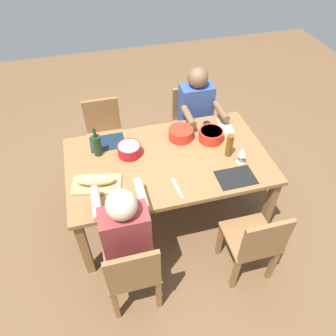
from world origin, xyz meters
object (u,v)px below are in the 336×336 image
object	(u,v)px
chair_far_right	(191,120)
diner_near_left	(126,235)
bread_loaf	(96,180)
cup_far_right	(206,126)
chair_near_left	(133,272)
serving_bowl_fruit	(211,135)
beer_bottle	(229,146)
chair_far_left	(105,133)
serving_bowl_pasta	(129,150)
wine_glass	(242,153)
wine_bottle	(97,145)
napkin_stack	(225,129)
diner_far_right	(197,113)
serving_bowl_salad	(181,133)
chair_near_right	(255,242)
cutting_board	(97,184)
dining_table	(168,165)

from	to	relation	value
chair_far_right	diner_near_left	size ratio (longest dim) A/B	0.71
bread_loaf	cup_far_right	distance (m)	1.22
chair_near_left	diner_near_left	xyz separation A→B (m)	(-0.00, 0.18, 0.21)
serving_bowl_fruit	beer_bottle	bearing A→B (deg)	-72.19
chair_far_left	diner_near_left	distance (m)	1.53
serving_bowl_pasta	chair_near_left	bearing A→B (deg)	-99.99
wine_glass	diner_near_left	bearing A→B (deg)	-157.20
chair_near_left	serving_bowl_fruit	world-z (taller)	chair_near_left
chair_near_left	diner_near_left	bearing A→B (deg)	90.00
chair_far_left	chair_near_left	world-z (taller)	same
wine_bottle	napkin_stack	size ratio (longest dim) A/B	2.07
diner_far_right	serving_bowl_salad	size ratio (longest dim) A/B	5.17
chair_far_right	beer_bottle	bearing A→B (deg)	-87.26
chair_far_right	cup_far_right	bearing A→B (deg)	-91.85
chair_near_right	cutting_board	distance (m)	1.36
chair_far_right	diner_near_left	bearing A→B (deg)	-123.11
beer_bottle	cutting_board	bearing A→B (deg)	-176.41
wine_bottle	serving_bowl_salad	bearing A→B (deg)	2.32
chair_near_right	diner_near_left	size ratio (longest dim) A/B	0.71
chair_far_right	bread_loaf	world-z (taller)	same
chair_far_left	chair_near_right	bearing A→B (deg)	-59.81
chair_near_right	serving_bowl_pasta	size ratio (longest dim) A/B	4.04
diner_far_right	chair_near_right	world-z (taller)	diner_far_right
chair_far_right	wine_glass	size ratio (longest dim) A/B	5.12
cutting_board	diner_near_left	bearing A→B (deg)	-73.28
cutting_board	bread_loaf	bearing A→B (deg)	0.00
dining_table	diner_near_left	world-z (taller)	diner_near_left
dining_table	napkin_stack	size ratio (longest dim) A/B	12.82
chair_near_left	serving_bowl_fruit	distance (m)	1.42
chair_far_right	cutting_board	world-z (taller)	chair_far_right
wine_bottle	beer_bottle	size ratio (longest dim) A/B	1.32
chair_near_right	chair_near_left	size ratio (longest dim) A/B	1.00
serving_bowl_salad	beer_bottle	distance (m)	0.49
napkin_stack	chair_far_left	bearing A→B (deg)	152.94
dining_table	chair_near_left	world-z (taller)	chair_near_left
beer_bottle	diner_near_left	bearing A→B (deg)	-150.54
bread_loaf	serving_bowl_pasta	bearing A→B (deg)	42.91
diner_near_left	bread_loaf	bearing A→B (deg)	106.72
wine_bottle	dining_table	bearing A→B (deg)	-21.04
chair_near_left	wine_glass	size ratio (longest dim) A/B	5.12
chair_near_right	beer_bottle	bearing A→B (deg)	86.68
diner_far_right	serving_bowl_pasta	distance (m)	0.97
wine_glass	cup_far_right	world-z (taller)	wine_glass
beer_bottle	napkin_stack	bearing A→B (deg)	71.84
diner_near_left	cutting_board	bearing A→B (deg)	106.72
diner_near_left	serving_bowl_pasta	world-z (taller)	diner_near_left
chair_near_left	beer_bottle	world-z (taller)	beer_bottle
diner_near_left	napkin_stack	bearing A→B (deg)	39.03
chair_near_right	cutting_board	world-z (taller)	chair_near_right
chair_near_left	bread_loaf	xyz separation A→B (m)	(-0.15, 0.69, 0.32)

